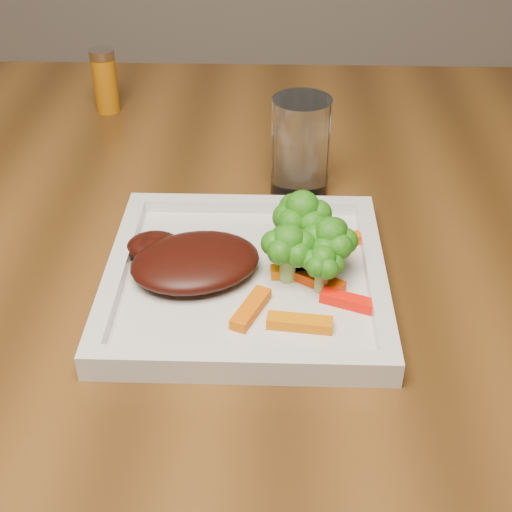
{
  "coord_description": "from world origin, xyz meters",
  "views": [
    {
      "loc": [
        0.13,
        -0.6,
        1.18
      ],
      "look_at": [
        0.11,
        -0.04,
        0.79
      ],
      "focal_mm": 50.0,
      "sensor_mm": 36.0,
      "label": 1
    }
  ],
  "objects_px": {
    "spice_shaker": "(105,81)",
    "dining_table": "(68,413)",
    "drinking_glass": "(300,148)",
    "steak": "(195,262)",
    "plate": "(246,282)"
  },
  "relations": [
    {
      "from": "spice_shaker",
      "to": "drinking_glass",
      "type": "xyz_separation_m",
      "value": [
        0.28,
        -0.23,
        0.01
      ]
    },
    {
      "from": "dining_table",
      "to": "plate",
      "type": "height_order",
      "value": "plate"
    },
    {
      "from": "dining_table",
      "to": "steak",
      "type": "xyz_separation_m",
      "value": [
        0.23,
        -0.17,
        0.4
      ]
    },
    {
      "from": "dining_table",
      "to": "plate",
      "type": "relative_size",
      "value": 5.93
    },
    {
      "from": "plate",
      "to": "spice_shaker",
      "type": "distance_m",
      "value": 0.47
    },
    {
      "from": "plate",
      "to": "spice_shaker",
      "type": "height_order",
      "value": "spice_shaker"
    },
    {
      "from": "spice_shaker",
      "to": "dining_table",
      "type": "bearing_deg",
      "value": -102.73
    },
    {
      "from": "steak",
      "to": "spice_shaker",
      "type": "height_order",
      "value": "spice_shaker"
    },
    {
      "from": "steak",
      "to": "spice_shaker",
      "type": "xyz_separation_m",
      "value": [
        -0.17,
        0.42,
        0.02
      ]
    },
    {
      "from": "plate",
      "to": "dining_table",
      "type": "bearing_deg",
      "value": 148.76
    },
    {
      "from": "dining_table",
      "to": "steak",
      "type": "height_order",
      "value": "steak"
    },
    {
      "from": "dining_table",
      "to": "spice_shaker",
      "type": "distance_m",
      "value": 0.49
    },
    {
      "from": "dining_table",
      "to": "plate",
      "type": "bearing_deg",
      "value": -31.24
    },
    {
      "from": "dining_table",
      "to": "plate",
      "type": "xyz_separation_m",
      "value": [
        0.28,
        -0.17,
        0.38
      ]
    },
    {
      "from": "spice_shaker",
      "to": "drinking_glass",
      "type": "distance_m",
      "value": 0.36
    }
  ]
}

